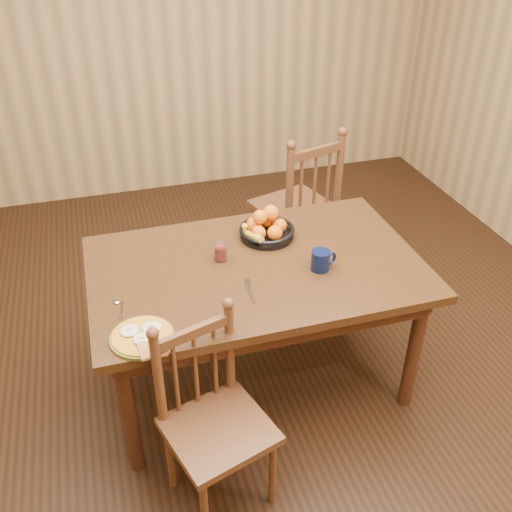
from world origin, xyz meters
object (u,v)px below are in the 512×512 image
object	(u,v)px
dining_table	(256,279)
coffee_mug	(321,260)
chair_far	(298,207)
fruit_bowl	(266,228)
chair_near	(214,421)
breakfast_plate	(143,337)

from	to	relation	value
dining_table	coffee_mug	xyz separation A→B (m)	(0.29, -0.12, 0.14)
chair_far	fruit_bowl	world-z (taller)	chair_far
chair_far	chair_near	distance (m)	1.79
chair_far	breakfast_plate	size ratio (longest dim) A/B	3.58
dining_table	breakfast_plate	world-z (taller)	breakfast_plate
dining_table	chair_near	world-z (taller)	chair_near
fruit_bowl	breakfast_plate	bearing A→B (deg)	-139.21
chair_far	chair_near	bearing A→B (deg)	42.46
coffee_mug	fruit_bowl	bearing A→B (deg)	114.30
dining_table	chair_near	distance (m)	0.75
dining_table	chair_far	bearing A→B (deg)	58.46
fruit_bowl	chair_near	bearing A→B (deg)	-119.97
chair_near	coffee_mug	distance (m)	0.89
dining_table	breakfast_plate	distance (m)	0.72
fruit_bowl	dining_table	bearing A→B (deg)	-117.99
chair_far	coffee_mug	world-z (taller)	chair_far
breakfast_plate	fruit_bowl	bearing A→B (deg)	40.79
chair_far	fruit_bowl	distance (m)	0.86
chair_far	chair_near	xyz separation A→B (m)	(-0.93, -1.53, -0.07)
dining_table	chair_near	bearing A→B (deg)	-120.71
chair_near	coffee_mug	world-z (taller)	chair_near
breakfast_plate	fruit_bowl	xyz separation A→B (m)	(0.72, 0.62, 0.04)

